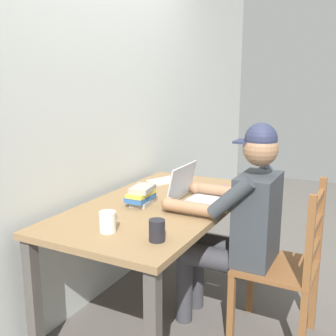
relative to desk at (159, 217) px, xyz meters
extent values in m
plane|color=#56514C|center=(0.00, 0.00, -0.64)|extent=(8.00, 8.00, 0.00)
cube|color=beige|center=(0.00, 0.48, 0.66)|extent=(6.00, 0.04, 2.60)
cube|color=olive|center=(0.00, 0.00, 0.07)|extent=(1.51, 0.81, 0.03)
cube|color=#4C4742|center=(0.70, -0.35, -0.29)|extent=(0.06, 0.06, 0.69)
cube|color=#4C4742|center=(-0.70, 0.35, -0.29)|extent=(0.06, 0.06, 0.69)
cube|color=#4C4742|center=(0.70, 0.35, -0.29)|extent=(0.06, 0.06, 0.69)
cube|color=#33383D|center=(0.07, -0.58, 0.06)|extent=(0.34, 0.20, 0.50)
sphere|color=#936B4C|center=(0.07, -0.58, 0.46)|extent=(0.19, 0.19, 0.19)
sphere|color=#282D47|center=(0.07, -0.58, 0.51)|extent=(0.17, 0.17, 0.17)
cube|color=#282D47|center=(0.07, -0.50, 0.49)|extent=(0.13, 0.10, 0.01)
cylinder|color=#38383D|center=(-0.02, -0.38, -0.19)|extent=(0.13, 0.40, 0.13)
cylinder|color=#38383D|center=(0.16, -0.38, -0.19)|extent=(0.13, 0.40, 0.13)
cylinder|color=#38383D|center=(-0.02, -0.18, -0.41)|extent=(0.10, 0.10, 0.45)
cylinder|color=#38383D|center=(0.16, -0.18, -0.41)|extent=(0.10, 0.10, 0.45)
cylinder|color=#33383D|center=(-0.13, -0.49, 0.22)|extent=(0.10, 0.25, 0.24)
cylinder|color=#936B4C|center=(-0.13, -0.26, 0.14)|extent=(0.07, 0.28, 0.07)
sphere|color=#936B4C|center=(-0.12, -0.12, 0.14)|extent=(0.08, 0.08, 0.08)
cylinder|color=#33383D|center=(0.27, -0.49, 0.22)|extent=(0.10, 0.25, 0.24)
cylinder|color=#936B4C|center=(0.27, -0.26, 0.14)|extent=(0.07, 0.28, 0.07)
sphere|color=#936B4C|center=(0.26, -0.12, 0.14)|extent=(0.08, 0.08, 0.08)
cube|color=brown|center=(0.07, -0.70, -0.20)|extent=(0.42, 0.42, 0.02)
cube|color=brown|center=(0.26, -0.51, -0.42)|extent=(0.04, 0.04, 0.43)
cube|color=brown|center=(-0.12, -0.51, -0.42)|extent=(0.04, 0.04, 0.43)
cube|color=brown|center=(0.26, -0.89, -0.42)|extent=(0.04, 0.04, 0.43)
cube|color=brown|center=(-0.12, -0.89, -0.42)|extent=(0.04, 0.04, 0.43)
cube|color=brown|center=(0.26, -0.89, 0.05)|extent=(0.04, 0.04, 0.48)
cube|color=brown|center=(-0.12, -0.89, 0.05)|extent=(0.04, 0.04, 0.48)
cube|color=brown|center=(0.07, -0.89, -0.07)|extent=(0.36, 0.02, 0.04)
cube|color=brown|center=(0.07, -0.89, 0.07)|extent=(0.36, 0.02, 0.04)
cube|color=brown|center=(0.07, -0.89, 0.21)|extent=(0.36, 0.02, 0.04)
cube|color=#ADAFB2|center=(0.09, -0.24, 0.09)|extent=(0.33, 0.23, 0.02)
cube|color=silver|center=(0.09, -0.24, 0.10)|extent=(0.29, 0.17, 0.00)
cube|color=#ADAFB2|center=(0.09, -0.11, 0.21)|extent=(0.33, 0.06, 0.22)
cube|color=#4C515B|center=(0.09, -0.11, 0.21)|extent=(0.29, 0.04, 0.19)
ellipsoid|color=black|center=(0.34, -0.27, 0.10)|extent=(0.06, 0.10, 0.03)
cylinder|color=silver|center=(-0.52, 0.00, 0.14)|extent=(0.08, 0.08, 0.10)
torus|color=silver|center=(-0.47, 0.00, 0.14)|extent=(0.05, 0.01, 0.05)
cylinder|color=black|center=(-0.51, -0.27, 0.14)|extent=(0.08, 0.08, 0.10)
torus|color=black|center=(-0.46, -0.27, 0.14)|extent=(0.05, 0.01, 0.05)
cube|color=gray|center=(-0.07, 0.08, 0.10)|extent=(0.17, 0.12, 0.03)
cube|color=#2D5B9E|center=(-0.08, 0.08, 0.13)|extent=(0.19, 0.12, 0.03)
cube|color=gold|center=(-0.08, 0.08, 0.16)|extent=(0.19, 0.11, 0.02)
cube|color=gray|center=(-0.07, 0.08, 0.18)|extent=(0.19, 0.14, 0.03)
cube|color=silver|center=(0.51, 0.22, 0.09)|extent=(0.30, 0.25, 0.01)
cube|color=#7A4293|center=(0.51, -0.22, 0.09)|extent=(0.15, 0.11, 0.00)
camera|label=1|loc=(-2.05, -1.13, 0.83)|focal=43.23mm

